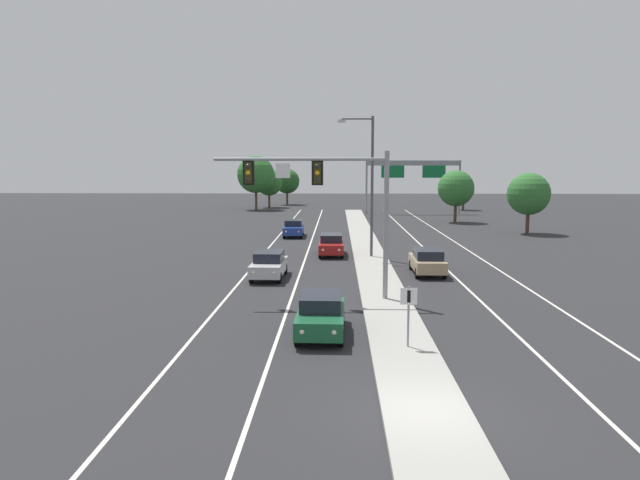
% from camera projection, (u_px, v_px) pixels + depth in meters
% --- Properties ---
extents(ground_plane, '(260.00, 260.00, 0.00)m').
position_uv_depth(ground_plane, '(426.00, 414.00, 15.70)').
color(ground_plane, '#28282B').
extents(median_island, '(2.40, 110.00, 0.15)m').
position_uv_depth(median_island, '(379.00, 281.00, 33.54)').
color(median_island, '#9E9B93').
rests_on(median_island, ground).
extents(lane_stripe_oncoming_center, '(0.14, 100.00, 0.01)m').
position_uv_depth(lane_stripe_oncoming_center, '(304.00, 262.00, 40.63)').
color(lane_stripe_oncoming_center, silver).
rests_on(lane_stripe_oncoming_center, ground).
extents(lane_stripe_receding_center, '(0.14, 100.00, 0.01)m').
position_uv_depth(lane_stripe_receding_center, '(440.00, 263.00, 40.36)').
color(lane_stripe_receding_center, silver).
rests_on(lane_stripe_receding_center, ground).
extents(edge_stripe_left, '(0.14, 100.00, 0.01)m').
position_uv_depth(edge_stripe_left, '(257.00, 262.00, 40.73)').
color(edge_stripe_left, silver).
rests_on(edge_stripe_left, ground).
extents(edge_stripe_right, '(0.14, 100.00, 0.01)m').
position_uv_depth(edge_stripe_right, '(488.00, 263.00, 40.26)').
color(edge_stripe_right, silver).
rests_on(edge_stripe_right, ground).
extents(overhead_signal_mast, '(8.47, 0.44, 7.20)m').
position_uv_depth(overhead_signal_mast, '(330.00, 192.00, 28.30)').
color(overhead_signal_mast, gray).
rests_on(overhead_signal_mast, median_island).
extents(median_sign_post, '(0.60, 0.10, 2.20)m').
position_uv_depth(median_sign_post, '(409.00, 308.00, 20.94)').
color(median_sign_post, gray).
rests_on(median_sign_post, median_island).
extents(street_lamp_median, '(2.58, 0.28, 10.00)m').
position_uv_depth(street_lamp_median, '(369.00, 178.00, 41.80)').
color(street_lamp_median, '#4C4C51').
rests_on(street_lamp_median, median_island).
extents(car_oncoming_green, '(1.89, 4.50, 1.58)m').
position_uv_depth(car_oncoming_green, '(321.00, 314.00, 23.12)').
color(car_oncoming_green, '#195633').
rests_on(car_oncoming_green, ground).
extents(car_oncoming_silver, '(1.90, 4.50, 1.58)m').
position_uv_depth(car_oncoming_silver, '(269.00, 264.00, 34.80)').
color(car_oncoming_silver, '#B7B7BC').
rests_on(car_oncoming_silver, ground).
extents(car_oncoming_red, '(1.84, 4.48, 1.58)m').
position_uv_depth(car_oncoming_red, '(331.00, 244.00, 43.77)').
color(car_oncoming_red, maroon).
rests_on(car_oncoming_red, ground).
extents(car_oncoming_blue, '(1.90, 4.50, 1.58)m').
position_uv_depth(car_oncoming_blue, '(294.00, 228.00, 55.52)').
color(car_oncoming_blue, navy).
rests_on(car_oncoming_blue, ground).
extents(car_receding_tan, '(1.84, 4.48, 1.58)m').
position_uv_depth(car_receding_tan, '(427.00, 261.00, 36.04)').
color(car_receding_tan, tan).
rests_on(car_receding_tan, ground).
extents(highway_sign_gantry, '(13.28, 0.42, 7.50)m').
position_uv_depth(highway_sign_gantry, '(413.00, 170.00, 81.70)').
color(highway_sign_gantry, gray).
rests_on(highway_sign_gantry, ground).
extents(tree_far_right_a, '(4.16, 4.16, 6.02)m').
position_uv_depth(tree_far_right_a, '(529.00, 194.00, 57.46)').
color(tree_far_right_a, '#4C3823').
rests_on(tree_far_right_a, ground).
extents(tree_far_left_c, '(4.29, 4.29, 6.21)m').
position_uv_depth(tree_far_left_c, '(269.00, 182.00, 94.69)').
color(tree_far_left_c, '#4C3823').
rests_on(tree_far_left_c, ground).
extents(tree_far_right_b, '(4.28, 4.28, 6.20)m').
position_uv_depth(tree_far_right_b, '(456.00, 188.00, 69.20)').
color(tree_far_right_b, '#4C3823').
rests_on(tree_far_right_b, ground).
extents(tree_far_right_c, '(3.23, 3.23, 4.67)m').
position_uv_depth(tree_far_right_c, '(464.00, 190.00, 89.14)').
color(tree_far_right_c, '#4C3823').
rests_on(tree_far_right_c, ground).
extents(tree_far_left_a, '(5.72, 5.72, 8.28)m').
position_uv_depth(tree_far_left_a, '(256.00, 174.00, 89.55)').
color(tree_far_left_a, '#4C3823').
rests_on(tree_far_left_a, ground).
extents(tree_far_left_b, '(4.32, 4.32, 6.25)m').
position_uv_depth(tree_far_left_b, '(287.00, 181.00, 101.72)').
color(tree_far_left_b, '#4C3823').
rests_on(tree_far_left_b, ground).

